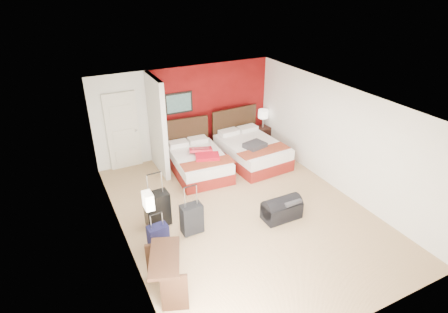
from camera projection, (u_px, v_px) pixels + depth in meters
ground at (242, 211)px, 8.10m from camera, size 6.50×6.50×0.00m
room_walls at (156, 147)px, 8.10m from camera, size 5.02×6.52×2.50m
red_accent_panel at (211, 108)px, 10.40m from camera, size 3.50×0.04×2.50m
partition_wall at (157, 126)px, 9.21m from camera, size 0.12×1.20×2.50m
entry_door at (123, 131)px, 9.48m from camera, size 0.82×0.06×2.05m
bed_left at (199, 164)px, 9.50m from camera, size 1.38×1.89×0.54m
bed_right at (252, 152)px, 10.05m from camera, size 1.49×2.04×0.59m
red_suitcase_open at (204, 153)px, 9.31m from camera, size 0.81×0.95×0.10m
jacket_bundle at (255, 145)px, 9.61m from camera, size 0.61×0.53×0.13m
nightstand at (262, 135)px, 11.17m from camera, size 0.42×0.42×0.52m
table_lamp at (263, 119)px, 10.93m from camera, size 0.38×0.38×0.54m
suitcase_black at (157, 210)px, 7.52m from camera, size 0.50×0.32×0.73m
suitcase_charcoal at (192, 220)px, 7.32m from camera, size 0.43×0.27×0.62m
suitcase_navy at (158, 239)px, 6.89m from camera, size 0.39×0.26×0.52m
duffel_bag at (282, 210)px, 7.81m from camera, size 0.81×0.43×0.41m
jacket_draped at (290, 200)px, 7.72m from camera, size 0.42×0.36×0.05m
desk at (166, 275)px, 5.91m from camera, size 0.76×1.03×0.77m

